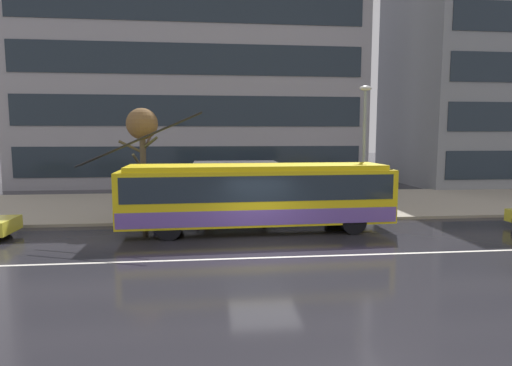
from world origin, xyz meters
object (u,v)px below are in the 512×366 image
object	(u,v)px
pedestrian_at_shelter	(327,179)
street_tree_bare	(142,129)
bus_shelter	(235,174)
pedestrian_approaching_curb	(264,181)
pedestrian_walking_past	(205,181)
trolleybus	(258,194)
pedestrian_waiting_by_pole	(154,198)
street_lamp	(364,139)

from	to	relation	value
pedestrian_at_shelter	street_tree_bare	world-z (taller)	street_tree_bare
bus_shelter	pedestrian_approaching_curb	distance (m)	1.59
bus_shelter	pedestrian_at_shelter	world-z (taller)	bus_shelter
bus_shelter	pedestrian_approaching_curb	bearing A→B (deg)	12.31
street_tree_bare	pedestrian_walking_past	bearing A→B (deg)	9.70
trolleybus	pedestrian_at_shelter	world-z (taller)	trolleybus
pedestrian_approaching_curb	pedestrian_waiting_by_pole	size ratio (longest dim) A/B	1.18
pedestrian_at_shelter	pedestrian_approaching_curb	bearing A→B (deg)	169.58
trolleybus	street_lamp	distance (m)	6.35
trolleybus	bus_shelter	size ratio (longest dim) A/B	3.18
pedestrian_waiting_by_pole	street_lamp	size ratio (longest dim) A/B	0.26
street_lamp	street_tree_bare	distance (m)	10.68
street_tree_bare	street_lamp	bearing A→B (deg)	-4.57
pedestrian_approaching_curb	trolleybus	bearing A→B (deg)	-101.06
pedestrian_at_shelter	trolleybus	bearing A→B (deg)	-140.31
pedestrian_approaching_curb	street_tree_bare	bearing A→B (deg)	-173.38
bus_shelter	pedestrian_walking_past	world-z (taller)	bus_shelter
bus_shelter	pedestrian_waiting_by_pole	bearing A→B (deg)	-168.67
pedestrian_approaching_curb	street_tree_bare	distance (m)	6.54
trolleybus	pedestrian_walking_past	size ratio (longest dim) A/B	6.29
bus_shelter	street_tree_bare	xyz separation A→B (m)	(-4.43, -0.36, 2.25)
street_lamp	pedestrian_at_shelter	bearing A→B (deg)	148.09
pedestrian_approaching_curb	bus_shelter	bearing A→B (deg)	-167.69
trolleybus	pedestrian_approaching_curb	distance (m)	3.90
pedestrian_walking_past	pedestrian_at_shelter	bearing A→B (deg)	-3.62
bus_shelter	pedestrian_at_shelter	distance (m)	4.68
pedestrian_at_shelter	pedestrian_approaching_curb	distance (m)	3.22
bus_shelter	street_tree_bare	size ratio (longest dim) A/B	0.78
pedestrian_walking_past	pedestrian_waiting_by_pole	distance (m)	2.65
trolleybus	pedestrian_at_shelter	xyz separation A→B (m)	(3.91, 3.25, 0.27)
bus_shelter	pedestrian_at_shelter	size ratio (longest dim) A/B	1.96
trolleybus	pedestrian_waiting_by_pole	xyz separation A→B (m)	(-4.66, 2.72, -0.47)
pedestrian_approaching_curb	pedestrian_waiting_by_pole	bearing A→B (deg)	-168.39
street_lamp	street_tree_bare	bearing A→B (deg)	175.43
pedestrian_approaching_curb	pedestrian_walking_past	world-z (taller)	pedestrian_walking_past
pedestrian_waiting_by_pole	street_tree_bare	xyz separation A→B (m)	(-0.53, 0.42, 3.26)
bus_shelter	pedestrian_walking_past	bearing A→B (deg)	174.81
street_tree_bare	trolleybus	bearing A→B (deg)	-31.19
bus_shelter	pedestrian_approaching_curb	size ratio (longest dim) A/B	2.12
street_lamp	street_tree_bare	size ratio (longest dim) A/B	1.20
trolleybus	pedestrian_walking_past	xyz separation A→B (m)	(-2.27, 3.64, 0.23)
pedestrian_walking_past	street_tree_bare	distance (m)	3.91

